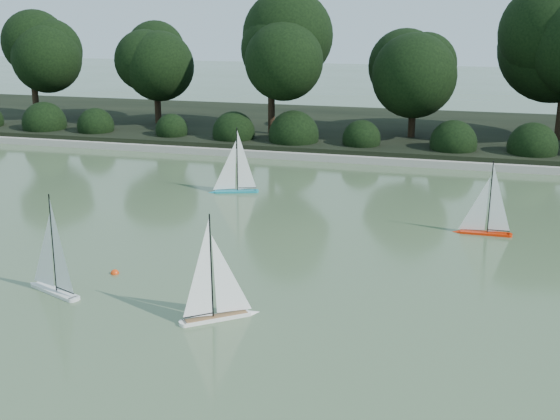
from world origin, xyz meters
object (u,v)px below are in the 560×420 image
at_px(sailboat_white_b, 222,302).
at_px(sailboat_teal, 232,182).
at_px(race_buoy, 115,274).
at_px(sailboat_white_a, 50,275).
at_px(sailboat_orange, 481,222).

height_order(sailboat_white_b, sailboat_teal, sailboat_teal).
distance_m(sailboat_teal, race_buoy, 5.02).
distance_m(sailboat_white_a, race_buoy, 1.04).
bearing_deg(sailboat_white_b, sailboat_white_a, 175.40).
xyz_separation_m(sailboat_white_a, sailboat_orange, (5.93, 4.29, -0.02)).
relative_size(sailboat_white_a, sailboat_white_b, 1.02).
xyz_separation_m(sailboat_white_a, race_buoy, (0.55, 0.85, -0.24)).
bearing_deg(sailboat_orange, race_buoy, -147.44).
xyz_separation_m(sailboat_white_b, race_buoy, (-2.11, 1.07, -0.23)).
distance_m(sailboat_white_a, sailboat_teal, 5.91).
relative_size(sailboat_white_b, sailboat_teal, 1.00).
distance_m(sailboat_orange, sailboat_teal, 5.44).
height_order(sailboat_white_a, sailboat_teal, sailboat_white_a).
relative_size(sailboat_white_b, race_buoy, 11.65).
bearing_deg(race_buoy, sailboat_teal, 88.08).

